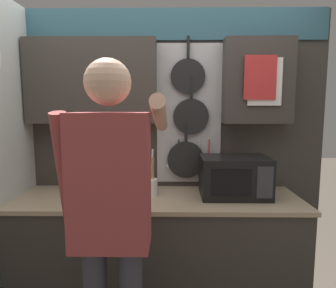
# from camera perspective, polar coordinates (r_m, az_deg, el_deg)

# --- Properties ---
(base_cabinet_counter) EXTENTS (2.04, 0.63, 0.92)m
(base_cabinet_counter) POSITION_cam_1_polar(r_m,az_deg,el_deg) (2.37, -1.90, -20.82)
(base_cabinet_counter) COLOR #38332D
(base_cabinet_counter) RESTS_ON ground_plane
(back_wall_unit) EXTENTS (2.61, 0.23, 2.31)m
(back_wall_unit) POSITION_cam_1_polar(r_m,az_deg,el_deg) (2.38, -2.11, 3.48)
(back_wall_unit) COLOR #38332D
(back_wall_unit) RESTS_ON ground_plane
(microwave) EXTENTS (0.48, 0.35, 0.29)m
(microwave) POSITION_cam_1_polar(r_m,az_deg,el_deg) (2.23, 12.52, -6.07)
(microwave) COLOR black
(microwave) RESTS_ON base_cabinet_counter
(knife_block) EXTENTS (0.12, 0.16, 0.25)m
(knife_block) POSITION_cam_1_polar(r_m,az_deg,el_deg) (2.28, -14.61, -7.06)
(knife_block) COLOR brown
(knife_block) RESTS_ON base_cabinet_counter
(utensil_crock) EXTENTS (0.10, 0.10, 0.34)m
(utensil_crock) POSITION_cam_1_polar(r_m,az_deg,el_deg) (2.21, -3.37, -7.77)
(utensil_crock) COLOR white
(utensil_crock) RESTS_ON base_cabinet_counter
(person) EXTENTS (0.54, 0.69, 1.79)m
(person) POSITION_cam_1_polar(r_m,az_deg,el_deg) (1.53, -10.74, -11.69)
(person) COLOR #383842
(person) RESTS_ON ground_plane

